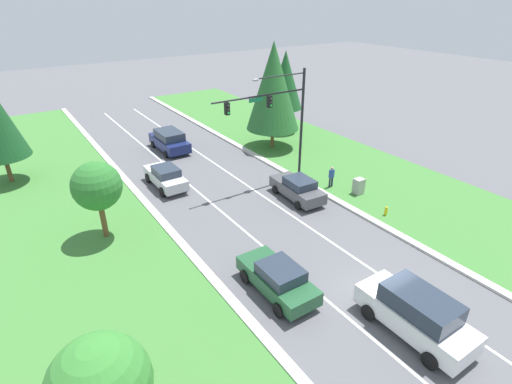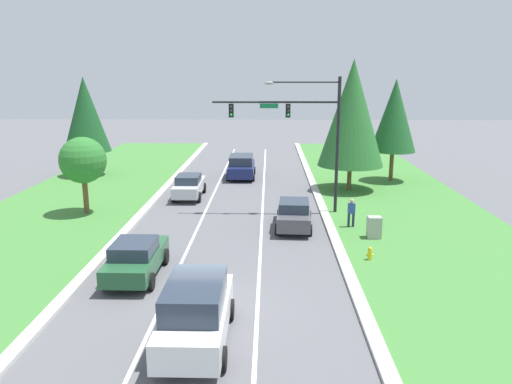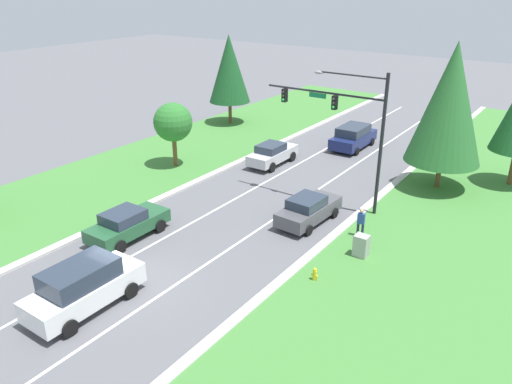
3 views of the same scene
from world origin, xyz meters
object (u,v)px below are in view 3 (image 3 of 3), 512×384
(traffic_signal_mast, at_px, (348,119))
(graphite_sedan, at_px, (308,209))
(forest_sedan, at_px, (127,224))
(pedestrian, at_px, (361,222))
(oak_near_left_tree, at_px, (173,122))
(silver_sedan, at_px, (272,154))
(white_suv, at_px, (84,286))
(utility_cabinet, at_px, (361,246))
(conifer_far_right_tree, at_px, (449,104))
(navy_suv, at_px, (353,137))
(fire_hydrant, at_px, (315,275))
(conifer_mid_left_tree, at_px, (229,69))

(traffic_signal_mast, xyz_separation_m, graphite_sedan, (-0.60, -3.14, -4.70))
(forest_sedan, bearing_deg, graphite_sedan, 45.79)
(pedestrian, distance_m, oak_near_left_tree, 16.22)
(silver_sedan, xyz_separation_m, forest_sedan, (-0.03, -14.13, -0.01))
(white_suv, bearing_deg, oak_near_left_tree, 120.82)
(silver_sedan, height_order, oak_near_left_tree, oak_near_left_tree)
(silver_sedan, distance_m, oak_near_left_tree, 7.64)
(white_suv, height_order, forest_sedan, white_suv)
(silver_sedan, bearing_deg, utility_cabinet, -38.90)
(conifer_far_right_tree, bearing_deg, navy_suv, 150.62)
(traffic_signal_mast, relative_size, navy_suv, 1.65)
(graphite_sedan, distance_m, pedestrian, 3.20)
(conifer_far_right_tree, bearing_deg, white_suv, -110.68)
(forest_sedan, relative_size, fire_hydrant, 6.53)
(navy_suv, distance_m, white_suv, 26.54)
(silver_sedan, height_order, pedestrian, pedestrian)
(utility_cabinet, bearing_deg, navy_suv, 116.10)
(graphite_sedan, bearing_deg, utility_cabinet, -21.75)
(oak_near_left_tree, distance_m, conifer_far_right_tree, 18.70)
(utility_cabinet, height_order, fire_hydrant, utility_cabinet)
(navy_suv, distance_m, conifer_far_right_tree, 10.61)
(pedestrian, bearing_deg, silver_sedan, -39.58)
(traffic_signal_mast, height_order, conifer_mid_left_tree, traffic_signal_mast)
(navy_suv, relative_size, utility_cabinet, 4.14)
(utility_cabinet, relative_size, fire_hydrant, 1.73)
(silver_sedan, xyz_separation_m, oak_near_left_tree, (-5.66, -4.48, 2.51))
(utility_cabinet, relative_size, conifer_mid_left_tree, 0.15)
(pedestrian, relative_size, conifer_far_right_tree, 0.18)
(navy_suv, xyz_separation_m, fire_hydrant, (6.98, -19.20, -0.62))
(forest_sedan, xyz_separation_m, pedestrian, (10.23, 7.19, 0.10))
(graphite_sedan, xyz_separation_m, pedestrian, (3.20, -0.00, 0.13))
(navy_suv, distance_m, oak_near_left_tree, 14.83)
(pedestrian, distance_m, fire_hydrant, 5.18)
(silver_sedan, xyz_separation_m, conifer_far_right_tree, (11.54, 2.46, 4.87))
(graphite_sedan, height_order, conifer_mid_left_tree, conifer_mid_left_tree)
(graphite_sedan, xyz_separation_m, conifer_mid_left_tree, (-16.64, 14.28, 4.39))
(navy_suv, distance_m, utility_cabinet, 17.78)
(silver_sedan, distance_m, graphite_sedan, 9.85)
(navy_suv, relative_size, forest_sedan, 1.10)
(traffic_signal_mast, xyz_separation_m, utility_cabinet, (3.49, -5.05, -4.90))
(utility_cabinet, bearing_deg, white_suv, -126.44)
(oak_near_left_tree, bearing_deg, graphite_sedan, -10.96)
(utility_cabinet, height_order, conifer_far_right_tree, conifer_far_right_tree)
(conifer_mid_left_tree, bearing_deg, fire_hydrant, -44.31)
(graphite_sedan, distance_m, white_suv, 13.03)
(utility_cabinet, bearing_deg, traffic_signal_mast, 124.69)
(traffic_signal_mast, bearing_deg, utility_cabinet, -55.31)
(navy_suv, distance_m, fire_hydrant, 20.43)
(traffic_signal_mast, distance_m, utility_cabinet, 7.86)
(pedestrian, relative_size, fire_hydrant, 2.41)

